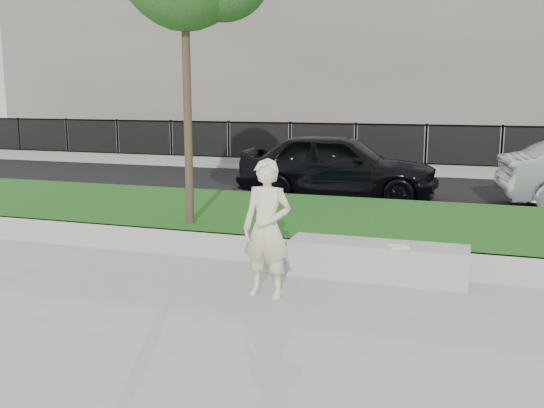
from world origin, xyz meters
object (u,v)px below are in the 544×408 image
(man, at_px, (267,229))
(book, at_px, (398,247))
(stone_bench, at_px, (377,261))
(car_dark, at_px, (338,166))

(man, bearing_deg, book, 38.92)
(stone_bench, bearing_deg, car_dark, 107.41)
(stone_bench, distance_m, man, 1.80)
(stone_bench, relative_size, man, 1.40)
(book, relative_size, car_dark, 0.05)
(stone_bench, height_order, man, man)
(car_dark, bearing_deg, stone_bench, -164.81)
(man, distance_m, car_dark, 7.17)
(book, height_order, car_dark, car_dark)
(stone_bench, relative_size, book, 9.85)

